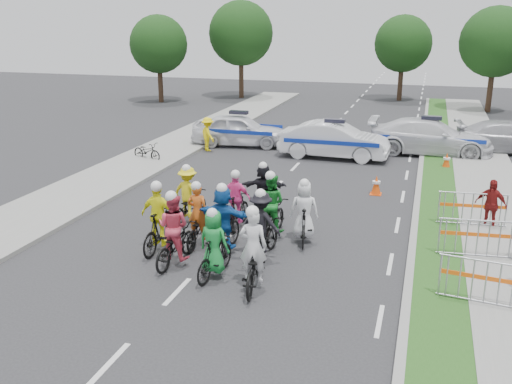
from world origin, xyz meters
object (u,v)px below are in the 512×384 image
(rider_6, at_px, (199,224))
(cone_0, at_px, (376,185))
(police_car_0, at_px, (239,130))
(cone_1, at_px, (447,161))
(rider_7, at_px, (304,218))
(police_car_2, at_px, (430,137))
(rider_2, at_px, (174,237))
(rider_0, at_px, (254,261))
(barrier_1, at_px, (477,240))
(parked_bike, at_px, (147,151))
(rider_11, at_px, (264,194))
(rider_10, at_px, (188,199))
(rider_4, at_px, (261,231))
(barrier_0, at_px, (485,285))
(marshal_hiviz, at_px, (208,134))
(rider_1, at_px, (214,250))
(tree_3, at_px, (241,33))
(barrier_2, at_px, (472,211))
(tree_4, at_px, (403,44))
(rider_9, at_px, (237,206))
(tree_1, at_px, (496,42))
(spectator_2, at_px, (491,205))
(civilian_sedan, at_px, (511,137))
(rider_8, at_px, (271,212))
(tree_0, at_px, (159,44))
(rider_5, at_px, (223,224))
(rider_3, at_px, (160,224))
(police_car_1, at_px, (334,140))

(rider_6, distance_m, cone_0, 7.53)
(police_car_0, xyz_separation_m, cone_1, (9.73, -1.85, -0.44))
(rider_7, relative_size, police_car_2, 0.34)
(rider_2, height_order, rider_7, rider_2)
(rider_0, bearing_deg, rider_6, -51.06)
(barrier_1, distance_m, parked_bike, 15.14)
(rider_11, xyz_separation_m, parked_bike, (-7.00, 5.66, -0.36))
(rider_2, relative_size, rider_10, 1.05)
(rider_4, height_order, police_car_0, rider_4)
(barrier_0, distance_m, cone_1, 12.27)
(marshal_hiviz, bearing_deg, rider_1, 156.27)
(rider_6, xyz_separation_m, tree_3, (-8.39, 29.18, 4.27))
(barrier_2, bearing_deg, tree_4, 97.62)
(rider_1, relative_size, cone_0, 2.58)
(rider_1, height_order, rider_9, rider_9)
(tree_1, bearing_deg, barrier_0, -94.57)
(spectator_2, xyz_separation_m, barrier_2, (-0.50, -0.06, -0.22))
(rider_6, bearing_deg, tree_4, -98.17)
(police_car_0, relative_size, marshal_hiviz, 2.87)
(civilian_sedan, xyz_separation_m, marshal_hiviz, (-13.65, -3.73, 0.07))
(rider_8, bearing_deg, tree_0, -52.18)
(rider_6, xyz_separation_m, cone_0, (4.27, 6.20, -0.27))
(parked_bike, height_order, tree_4, tree_4)
(rider_7, relative_size, marshal_hiviz, 1.18)
(rider_5, height_order, cone_1, rider_5)
(rider_1, height_order, tree_3, tree_3)
(rider_4, bearing_deg, police_car_2, -96.98)
(rider_7, distance_m, barrier_1, 4.56)
(civilian_sedan, distance_m, cone_1, 4.98)
(spectator_2, bearing_deg, rider_5, -132.75)
(rider_4, height_order, tree_0, tree_0)
(rider_0, bearing_deg, marshal_hiviz, -72.41)
(barrier_1, bearing_deg, rider_7, -179.26)
(rider_0, xyz_separation_m, cone_1, (4.49, 12.74, -0.33))
(rider_1, distance_m, police_car_0, 14.95)
(rider_4, xyz_separation_m, barrier_1, (5.40, 1.46, -0.18))
(rider_3, height_order, rider_10, rider_3)
(rider_4, height_order, police_car_2, rider_4)
(rider_8, distance_m, rider_11, 1.72)
(marshal_hiviz, height_order, barrier_1, marshal_hiviz)
(rider_9, relative_size, cone_1, 2.61)
(rider_1, distance_m, tree_3, 32.72)
(rider_9, bearing_deg, rider_8, 167.88)
(rider_10, distance_m, cone_0, 6.98)
(tree_3, bearing_deg, barrier_2, -58.53)
(rider_2, xyz_separation_m, tree_4, (3.70, 32.56, 3.45))
(rider_5, distance_m, police_car_1, 11.68)
(rider_0, xyz_separation_m, rider_10, (-3.24, 3.71, 0.05))
(rider_2, xyz_separation_m, rider_3, (-0.73, 0.66, 0.03))
(police_car_0, relative_size, tree_4, 0.73)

